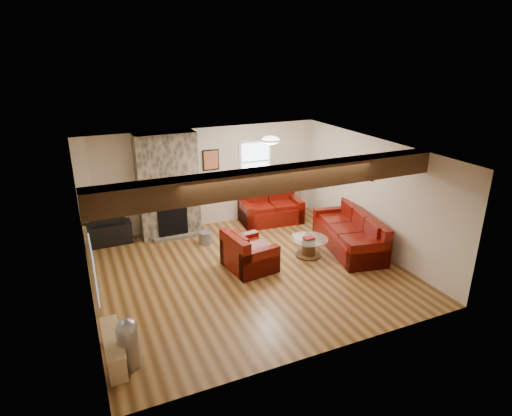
# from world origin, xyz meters

# --- Properties ---
(room) EXTENTS (8.00, 8.00, 8.00)m
(room) POSITION_xyz_m (0.00, 0.00, 1.25)
(room) COLOR brown
(room) RESTS_ON ground
(floor) EXTENTS (6.00, 6.00, 0.00)m
(floor) POSITION_xyz_m (0.00, 0.00, 0.00)
(floor) COLOR brown
(floor) RESTS_ON ground
(oak_beam) EXTENTS (6.00, 0.36, 0.38)m
(oak_beam) POSITION_xyz_m (0.00, -1.25, 2.31)
(oak_beam) COLOR #32200F
(oak_beam) RESTS_ON room
(chimney_breast) EXTENTS (1.40, 0.67, 2.50)m
(chimney_breast) POSITION_xyz_m (-1.00, 2.49, 1.22)
(chimney_breast) COLOR #353129
(chimney_breast) RESTS_ON floor
(back_window) EXTENTS (0.90, 0.08, 1.10)m
(back_window) POSITION_xyz_m (1.35, 2.71, 1.55)
(back_window) COLOR white
(back_window) RESTS_ON room
(hatch_window) EXTENTS (0.08, 1.00, 0.90)m
(hatch_window) POSITION_xyz_m (-2.96, -1.50, 1.45)
(hatch_window) COLOR tan
(hatch_window) RESTS_ON room
(ceiling_dome) EXTENTS (0.40, 0.40, 0.18)m
(ceiling_dome) POSITION_xyz_m (0.90, 0.90, 2.44)
(ceiling_dome) COLOR white
(ceiling_dome) RESTS_ON room
(artwork_back) EXTENTS (0.42, 0.06, 0.52)m
(artwork_back) POSITION_xyz_m (0.15, 2.71, 1.70)
(artwork_back) COLOR black
(artwork_back) RESTS_ON room
(artwork_right) EXTENTS (0.06, 0.55, 0.42)m
(artwork_right) POSITION_xyz_m (2.96, 0.30, 1.75)
(artwork_right) COLOR black
(artwork_right) RESTS_ON room
(sofa_three) EXTENTS (1.32, 2.32, 0.84)m
(sofa_three) POSITION_xyz_m (2.48, 0.07, 0.42)
(sofa_three) COLOR #440704
(sofa_three) RESTS_ON floor
(loveseat) EXTENTS (1.63, 1.04, 0.82)m
(loveseat) POSITION_xyz_m (1.58, 2.23, 0.41)
(loveseat) COLOR #440704
(loveseat) RESTS_ON floor
(armchair_red) EXTENTS (0.99, 1.09, 0.80)m
(armchair_red) POSITION_xyz_m (0.08, 0.14, 0.40)
(armchair_red) COLOR #440704
(armchair_red) RESTS_ON floor
(coffee_table) EXTENTS (0.83, 0.83, 0.44)m
(coffee_table) POSITION_xyz_m (1.47, 0.12, 0.20)
(coffee_table) COLOR #412814
(coffee_table) RESTS_ON floor
(tv_cabinet) EXTENTS (1.02, 0.41, 0.51)m
(tv_cabinet) POSITION_xyz_m (-2.45, 2.53, 0.25)
(tv_cabinet) COLOR black
(tv_cabinet) RESTS_ON floor
(television) EXTENTS (0.79, 0.10, 0.45)m
(television) POSITION_xyz_m (-2.45, 2.53, 0.74)
(television) COLOR black
(television) RESTS_ON tv_cabinet
(floor_lamp) EXTENTS (0.37, 0.37, 1.45)m
(floor_lamp) POSITION_xyz_m (2.35, 2.07, 1.24)
(floor_lamp) COLOR tan
(floor_lamp) RESTS_ON floor
(pine_bench) EXTENTS (0.26, 1.10, 0.41)m
(pine_bench) POSITION_xyz_m (-2.83, -1.66, 0.21)
(pine_bench) COLOR tan
(pine_bench) RESTS_ON floor
(pedal_bin) EXTENTS (0.37, 0.37, 0.78)m
(pedal_bin) POSITION_xyz_m (-2.63, -1.86, 0.39)
(pedal_bin) COLOR #99999D
(pedal_bin) RESTS_ON floor
(coal_bucket) EXTENTS (0.32, 0.32, 0.30)m
(coal_bucket) POSITION_xyz_m (-0.40, 1.64, 0.15)
(coal_bucket) COLOR gray
(coal_bucket) RESTS_ON floor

